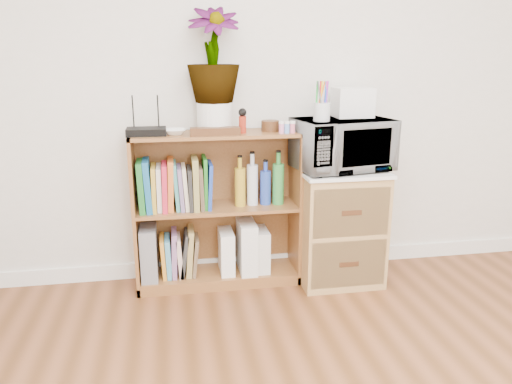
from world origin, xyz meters
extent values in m
cube|color=white|center=(0.00, 2.24, 0.05)|extent=(4.00, 0.02, 0.10)
cube|color=brown|center=(-0.35, 2.10, 0.47)|extent=(1.00, 0.30, 0.95)
cube|color=#9E7542|center=(0.40, 2.02, 0.35)|extent=(0.50, 0.45, 0.70)
imported|color=white|center=(0.40, 2.02, 0.87)|extent=(0.61, 0.47, 0.30)
cylinder|color=silver|center=(0.24, 1.95, 1.08)|extent=(0.09, 0.09, 0.10)
cube|color=white|center=(0.48, 2.10, 1.11)|extent=(0.22, 0.18, 0.18)
cube|color=black|center=(-0.75, 2.08, 0.97)|extent=(0.22, 0.15, 0.04)
imported|color=white|center=(-0.59, 2.07, 0.97)|extent=(0.13, 0.13, 0.03)
cylinder|color=silver|center=(-0.35, 2.12, 1.04)|extent=(0.20, 0.20, 0.17)
imported|color=#2B6B2B|center=(-0.35, 2.12, 1.39)|extent=(0.30, 0.30, 0.53)
cube|color=#3A2310|center=(-0.36, 2.00, 0.97)|extent=(0.28, 0.07, 0.05)
cylinder|color=maroon|center=(-0.20, 2.06, 1.00)|extent=(0.04, 0.04, 0.10)
cylinder|color=#3B2110|center=(-0.02, 2.11, 0.98)|extent=(0.11, 0.11, 0.06)
cube|color=pink|center=(0.06, 2.01, 0.98)|extent=(0.12, 0.04, 0.06)
cube|color=slate|center=(-0.77, 2.10, 0.23)|extent=(0.10, 0.26, 0.32)
cube|color=white|center=(-0.30, 2.09, 0.20)|extent=(0.08, 0.21, 0.27)
cube|color=silver|center=(-0.17, 2.09, 0.23)|extent=(0.10, 0.26, 0.32)
cube|color=silver|center=(-0.08, 2.09, 0.20)|extent=(0.08, 0.21, 0.27)
cube|color=#1D6D28|center=(-0.79, 2.10, 0.65)|extent=(0.04, 0.20, 0.30)
cube|color=#17588C|center=(-0.76, 2.10, 0.65)|extent=(0.05, 0.20, 0.31)
cube|color=#B8922B|center=(-0.72, 2.10, 0.63)|extent=(0.03, 0.20, 0.27)
cube|color=silver|center=(-0.69, 2.10, 0.63)|extent=(0.03, 0.20, 0.26)
cube|color=red|center=(-0.66, 2.10, 0.64)|extent=(0.03, 0.20, 0.28)
cube|color=orange|center=(-0.62, 2.10, 0.65)|extent=(0.04, 0.20, 0.30)
cube|color=teal|center=(-0.59, 2.10, 0.64)|extent=(0.04, 0.20, 0.28)
cube|color=slate|center=(-0.57, 2.10, 0.63)|extent=(0.04, 0.20, 0.26)
cube|color=beige|center=(-0.54, 2.10, 0.63)|extent=(0.04, 0.20, 0.26)
cube|color=black|center=(-0.51, 2.10, 0.62)|extent=(0.03, 0.20, 0.25)
cube|color=olive|center=(-0.48, 2.10, 0.65)|extent=(0.04, 0.20, 0.31)
cube|color=brown|center=(-0.45, 2.10, 0.63)|extent=(0.03, 0.20, 0.26)
cube|color=#1E7420|center=(-0.42, 2.10, 0.65)|extent=(0.02, 0.20, 0.31)
cube|color=#1B39A2|center=(-0.40, 2.10, 0.64)|extent=(0.04, 0.20, 0.27)
cylinder|color=#B79322|center=(-0.21, 2.10, 0.65)|extent=(0.07, 0.07, 0.30)
cylinder|color=silver|center=(-0.13, 2.10, 0.66)|extent=(0.07, 0.07, 0.32)
cylinder|color=#2442AB|center=(-0.05, 2.10, 0.63)|extent=(0.07, 0.07, 0.27)
cylinder|color=#318839|center=(0.03, 2.10, 0.66)|extent=(0.07, 0.07, 0.32)
cube|color=orange|center=(-0.69, 2.10, 0.19)|extent=(0.03, 0.19, 0.25)
cube|color=teal|center=(-0.66, 2.10, 0.19)|extent=(0.04, 0.19, 0.25)
cube|color=#865D8C|center=(-0.62, 2.10, 0.21)|extent=(0.04, 0.19, 0.28)
cube|color=beige|center=(-0.59, 2.10, 0.19)|extent=(0.04, 0.19, 0.25)
cube|color=#2B2B2B|center=(-0.56, 2.10, 0.21)|extent=(0.07, 0.19, 0.28)
cube|color=olive|center=(-0.53, 2.10, 0.22)|extent=(0.06, 0.19, 0.30)
cube|color=brown|center=(-0.50, 2.10, 0.19)|extent=(0.05, 0.19, 0.24)
camera|label=1|loc=(-0.61, -0.80, 1.40)|focal=35.00mm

